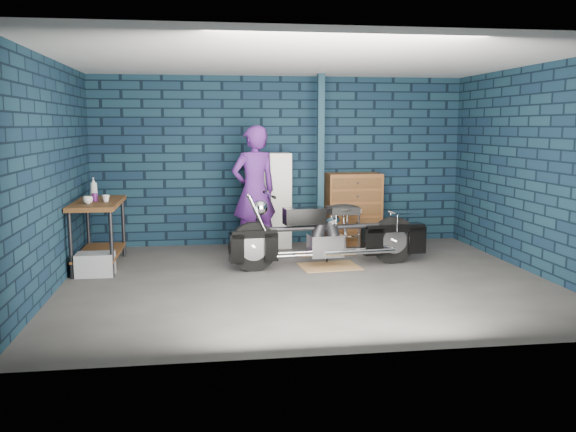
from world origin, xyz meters
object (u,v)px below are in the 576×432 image
at_px(person, 254,191).
at_px(shop_stool, 350,231).
at_px(storage_bin, 95,264).
at_px(tool_chest, 353,209).
at_px(locker, 268,200).
at_px(motorcycle, 330,229).
at_px(workbench, 99,234).

height_order(person, shop_stool, person).
relative_size(storage_bin, tool_chest, 0.41).
xyz_separation_m(locker, shop_stool, (1.19, -0.61, -0.42)).
xyz_separation_m(motorcycle, shop_stool, (0.51, 0.92, -0.19)).
height_order(person, storage_bin, person).
bearing_deg(tool_chest, locker, 180.00).
relative_size(motorcycle, locker, 1.58).
bearing_deg(storage_bin, person, 24.85).
bearing_deg(shop_stool, motorcycle, -119.15).
xyz_separation_m(workbench, shop_stool, (3.63, 0.48, -0.13)).
height_order(motorcycle, tool_chest, tool_chest).
bearing_deg(motorcycle, person, 129.78).
relative_size(motorcycle, tool_chest, 2.03).
distance_m(workbench, tool_chest, 3.99).
relative_size(person, tool_chest, 1.66).
bearing_deg(workbench, shop_stool, 7.51).
bearing_deg(person, shop_stool, 159.89).
distance_m(locker, shop_stool, 1.40).
bearing_deg(locker, storage_bin, -146.75).
distance_m(storage_bin, tool_chest, 4.16).
bearing_deg(locker, person, -114.51).
height_order(workbench, tool_chest, tool_chest).
relative_size(workbench, tool_chest, 1.21).
bearing_deg(locker, workbench, -155.99).
xyz_separation_m(person, tool_chest, (1.66, 0.59, -0.38)).
bearing_deg(motorcycle, locker, 108.44).
height_order(tool_chest, shop_stool, tool_chest).
xyz_separation_m(workbench, locker, (2.44, 1.09, 0.29)).
bearing_deg(person, locker, -133.92).
height_order(locker, shop_stool, locker).
height_order(motorcycle, storage_bin, motorcycle).
xyz_separation_m(person, shop_stool, (1.46, -0.02, -0.63)).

